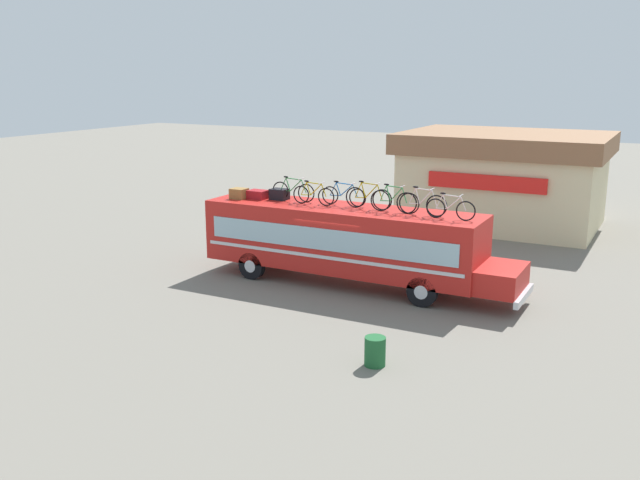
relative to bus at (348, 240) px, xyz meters
name	(u,v)px	position (x,y,z in m)	size (l,w,h in m)	color
ground_plane	(341,283)	(-0.25, 0.00, -1.65)	(120.00, 120.00, 0.00)	slate
bus	(348,240)	(0.00, 0.00, 0.00)	(11.71, 2.48, 2.82)	red
luggage_bag_1	(239,193)	(-4.45, -0.26, 1.37)	(0.58, 0.52, 0.39)	olive
luggage_bag_2	(258,195)	(-3.80, 0.02, 1.34)	(0.70, 0.55, 0.33)	maroon
luggage_bag_3	(279,194)	(-2.99, 0.27, 1.37)	(0.64, 0.50, 0.41)	black
rooftop_bicycle_1	(293,191)	(-2.38, 0.25, 1.55)	(1.79, 0.44, 0.92)	black
rooftop_bicycle_2	(313,195)	(-1.36, -0.06, 1.54)	(1.68, 0.44, 0.87)	black
rooftop_bicycle_3	(344,195)	(-0.33, 0.33, 1.54)	(1.75, 0.44, 0.88)	black
rooftop_bicycle_4	(368,198)	(0.72, 0.16, 1.58)	(1.77, 0.44, 0.98)	black
rooftop_bicycle_5	(393,201)	(1.72, -0.01, 1.58)	(1.70, 0.44, 0.98)	black
rooftop_bicycle_6	(423,204)	(2.77, -0.02, 1.57)	(1.69, 0.44, 0.97)	black
rooftop_bicycle_7	(450,208)	(3.80, -0.22, 1.54)	(1.66, 0.44, 0.87)	black
roadside_building	(504,178)	(2.49, 12.75, 0.71)	(9.72, 7.28, 4.60)	beige
trash_bin	(375,351)	(3.75, -6.13, -1.25)	(0.56, 0.56, 0.78)	#1E592D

